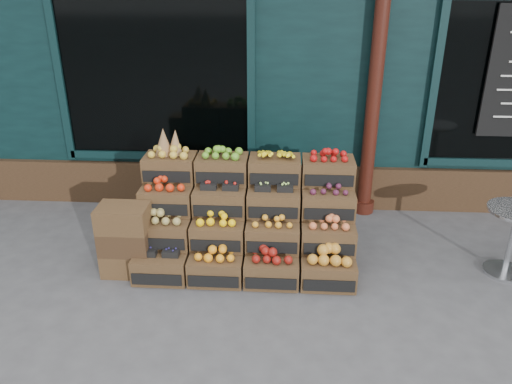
{
  "coord_description": "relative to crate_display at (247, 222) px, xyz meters",
  "views": [
    {
      "loc": [
        0.1,
        -4.22,
        3.06
      ],
      "look_at": [
        -0.2,
        0.7,
        0.85
      ],
      "focal_mm": 35.0,
      "sensor_mm": 36.0,
      "label": 1
    }
  ],
  "objects": [
    {
      "name": "shop_facade",
      "position": [
        0.31,
        4.37,
        1.94
      ],
      "size": [
        12.0,
        6.24,
        4.8
      ],
      "color": "black",
      "rests_on": "ground"
    },
    {
      "name": "crate_display",
      "position": [
        0.0,
        0.0,
        0.0
      ],
      "size": [
        2.36,
        1.15,
        1.47
      ],
      "rotation": [
        0.0,
        0.0,
        -0.0
      ],
      "color": "#48321C",
      "rests_on": "ground"
    },
    {
      "name": "shopkeeper",
      "position": [
        -1.55,
        2.23,
        0.46
      ],
      "size": [
        0.77,
        0.62,
        1.82
      ],
      "primitive_type": "imported",
      "rotation": [
        0.0,
        0.0,
        2.83
      ],
      "color": "#1A5D2F",
      "rests_on": "ground"
    },
    {
      "name": "spare_crates",
      "position": [
        -1.27,
        -0.38,
        -0.06
      ],
      "size": [
        0.53,
        0.37,
        0.8
      ],
      "rotation": [
        0.0,
        0.0,
        -0.0
      ],
      "color": "#48321C",
      "rests_on": "ground"
    },
    {
      "name": "ground",
      "position": [
        0.31,
        -0.74,
        -0.45
      ],
      "size": [
        60.0,
        60.0,
        0.0
      ],
      "primitive_type": "plane",
      "color": "#47474A",
      "rests_on": "ground"
    }
  ]
}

